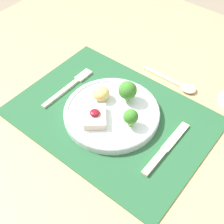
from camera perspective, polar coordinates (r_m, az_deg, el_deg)
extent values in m
cube|color=tan|center=(0.82, -0.06, -1.47)|extent=(1.27, 1.26, 0.03)
cylinder|color=tan|center=(1.66, -3.26, 10.88)|extent=(0.06, 0.06, 0.74)
cube|color=#235633|center=(0.81, -0.06, -0.71)|extent=(0.50, 0.36, 0.00)
cylinder|color=silver|center=(0.80, 0.00, -0.57)|extent=(0.25, 0.25, 0.02)
torus|color=silver|center=(0.79, 0.00, -0.19)|extent=(0.25, 0.25, 0.01)
cube|color=beige|center=(0.77, -3.14, -0.85)|extent=(0.09, 0.09, 0.02)
ellipsoid|color=maroon|center=(0.76, -3.18, -0.12)|extent=(0.02, 0.02, 0.01)
cylinder|color=#84B256|center=(0.82, 2.82, 2.72)|extent=(0.01, 0.01, 0.02)
sphere|color=#387A28|center=(0.80, 2.88, 4.00)|extent=(0.05, 0.05, 0.05)
cylinder|color=#84B256|center=(0.76, 3.38, -1.93)|extent=(0.01, 0.01, 0.02)
sphere|color=#387A28|center=(0.74, 3.45, -0.84)|extent=(0.04, 0.04, 0.04)
ellipsoid|color=#DBBC6B|center=(0.81, -2.06, 3.43)|extent=(0.05, 0.05, 0.04)
cube|color=beige|center=(0.87, -9.34, 3.44)|extent=(0.01, 0.13, 0.01)
cube|color=beige|center=(0.91, -5.24, 6.68)|extent=(0.02, 0.05, 0.01)
cube|color=beige|center=(0.72, 7.77, -9.05)|extent=(0.02, 0.08, 0.01)
cube|color=beige|center=(0.77, 11.54, -4.43)|extent=(0.02, 0.10, 0.00)
cube|color=beige|center=(0.92, 9.29, 6.37)|extent=(0.13, 0.01, 0.01)
ellipsoid|color=beige|center=(0.89, 13.80, 4.18)|extent=(0.04, 0.04, 0.01)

